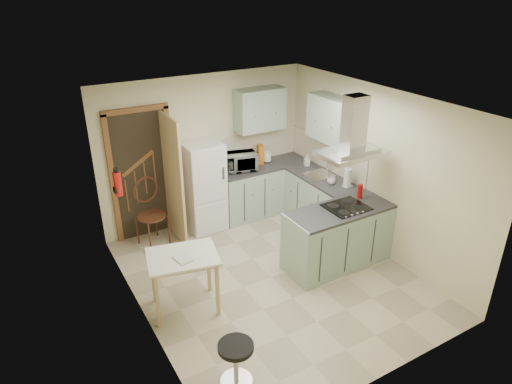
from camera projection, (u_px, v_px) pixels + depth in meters
floor at (271, 277)px, 6.46m from camera, size 4.20×4.20×0.00m
ceiling at (274, 103)px, 5.39m from camera, size 4.20×4.20×0.00m
back_wall at (205, 150)px, 7.57m from camera, size 3.60×0.00×3.60m
left_wall at (137, 234)px, 5.11m from camera, size 0.00×4.20×4.20m
right_wall at (375, 171)px, 6.75m from camera, size 0.00×4.20×4.20m
doorway at (142, 175)px, 7.13m from camera, size 1.10×0.12×2.10m
fridge at (203, 186)px, 7.45m from camera, size 0.60×0.60×1.50m
counter_back at (249, 192)px, 7.97m from camera, size 1.08×0.60×0.90m
counter_right at (311, 196)px, 7.83m from camera, size 0.60×1.95×0.90m
splashback at (256, 146)px, 8.04m from camera, size 1.68×0.02×0.50m
wall_cabinet_back at (260, 109)px, 7.61m from camera, size 0.85×0.35×0.70m
wall_cabinet_right at (333, 119)px, 7.07m from camera, size 0.35×0.90×0.70m
peninsula at (338, 237)px, 6.60m from camera, size 1.55×0.65×0.90m
hob at (346, 207)px, 6.45m from camera, size 0.58×0.50×0.01m
extractor_hood at (351, 153)px, 6.10m from camera, size 0.90×0.55×0.10m
sink at (319, 175)px, 7.50m from camera, size 0.45×0.40×0.01m
fire_extinguisher at (118, 184)px, 5.73m from camera, size 0.10×0.10×0.32m
drop_leaf_table at (184, 282)px, 5.70m from camera, size 0.97×0.81×0.79m
bentwood_chair at (152, 216)px, 7.07m from camera, size 0.54×0.54×0.99m
stool at (236, 363)px, 4.70m from camera, size 0.41×0.41×0.50m
microwave at (240, 162)px, 7.64m from camera, size 0.60×0.47×0.29m
kettle at (267, 156)px, 7.99m from camera, size 0.17×0.17×0.21m
cereal_box at (260, 154)px, 7.93m from camera, size 0.16×0.23×0.32m
soap_bottle at (307, 160)px, 7.84m from camera, size 0.12×0.12×0.20m
paper_towel at (348, 177)px, 7.03m from camera, size 0.13×0.13×0.31m
cup at (331, 181)px, 7.16m from camera, size 0.16×0.16×0.10m
red_bottle at (360, 191)px, 6.68m from camera, size 0.10×0.10×0.21m
book at (176, 258)px, 5.39m from camera, size 0.21×0.26×0.11m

